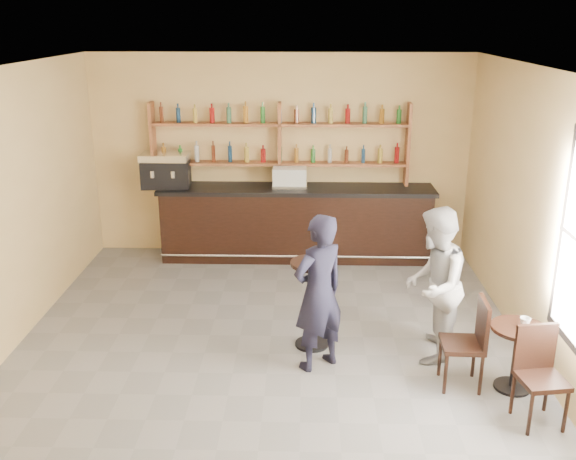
{
  "coord_description": "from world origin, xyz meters",
  "views": [
    {
      "loc": [
        0.4,
        -6.58,
        3.73
      ],
      "look_at": [
        0.2,
        0.8,
        1.25
      ],
      "focal_mm": 40.0,
      "sensor_mm": 36.0,
      "label": 1
    }
  ],
  "objects_px": {
    "pastry_case": "(290,177)",
    "chair_south": "(542,379)",
    "chair_west": "(462,343)",
    "bar_counter": "(296,223)",
    "cafe_table": "(515,358)",
    "espresso_machine": "(166,170)",
    "patron_second": "(434,285)",
    "man_main": "(319,293)",
    "pedestal_table": "(312,304)"
  },
  "relations": [
    {
      "from": "pastry_case",
      "to": "chair_south",
      "type": "height_order",
      "value": "pastry_case"
    },
    {
      "from": "chair_west",
      "to": "pastry_case",
      "type": "bearing_deg",
      "value": -151.06
    },
    {
      "from": "bar_counter",
      "to": "cafe_table",
      "type": "bearing_deg",
      "value": -58.4
    },
    {
      "from": "espresso_machine",
      "to": "cafe_table",
      "type": "xyz_separation_m",
      "value": [
        4.38,
        -3.8,
        -1.08
      ]
    },
    {
      "from": "espresso_machine",
      "to": "patron_second",
      "type": "xyz_separation_m",
      "value": [
        3.62,
        -3.14,
        -0.55
      ]
    },
    {
      "from": "man_main",
      "to": "espresso_machine",
      "type": "bearing_deg",
      "value": -92.95
    },
    {
      "from": "bar_counter",
      "to": "chair_south",
      "type": "relative_size",
      "value": 4.52
    },
    {
      "from": "man_main",
      "to": "pedestal_table",
      "type": "bearing_deg",
      "value": -120.28
    },
    {
      "from": "pedestal_table",
      "to": "man_main",
      "type": "relative_size",
      "value": 0.6
    },
    {
      "from": "chair_west",
      "to": "bar_counter",
      "type": "bearing_deg",
      "value": -152.31
    },
    {
      "from": "cafe_table",
      "to": "pedestal_table",
      "type": "bearing_deg",
      "value": 157.5
    },
    {
      "from": "chair_west",
      "to": "patron_second",
      "type": "bearing_deg",
      "value": -158.64
    },
    {
      "from": "patron_second",
      "to": "cafe_table",
      "type": "bearing_deg",
      "value": 69.03
    },
    {
      "from": "bar_counter",
      "to": "pastry_case",
      "type": "relative_size",
      "value": 8.03
    },
    {
      "from": "bar_counter",
      "to": "pedestal_table",
      "type": "xyz_separation_m",
      "value": [
        0.24,
        -2.93,
        -0.05
      ]
    },
    {
      "from": "pastry_case",
      "to": "chair_south",
      "type": "distance_m",
      "value": 5.12
    },
    {
      "from": "pastry_case",
      "to": "pedestal_table",
      "type": "relative_size",
      "value": 0.51
    },
    {
      "from": "pastry_case",
      "to": "patron_second",
      "type": "relative_size",
      "value": 0.3
    },
    {
      "from": "bar_counter",
      "to": "man_main",
      "type": "distance_m",
      "value": 3.42
    },
    {
      "from": "pedestal_table",
      "to": "man_main",
      "type": "bearing_deg",
      "value": -82.8
    },
    {
      "from": "espresso_machine",
      "to": "man_main",
      "type": "distance_m",
      "value": 4.15
    },
    {
      "from": "patron_second",
      "to": "chair_south",
      "type": "bearing_deg",
      "value": 52.58
    },
    {
      "from": "pedestal_table",
      "to": "cafe_table",
      "type": "bearing_deg",
      "value": -22.5
    },
    {
      "from": "bar_counter",
      "to": "pastry_case",
      "type": "bearing_deg",
      "value": 180.0
    },
    {
      "from": "espresso_machine",
      "to": "chair_west",
      "type": "relative_size",
      "value": 0.76
    },
    {
      "from": "cafe_table",
      "to": "chair_west",
      "type": "bearing_deg",
      "value": 174.81
    },
    {
      "from": "bar_counter",
      "to": "chair_west",
      "type": "xyz_separation_m",
      "value": [
        1.79,
        -3.75,
        -0.1
      ]
    },
    {
      "from": "pedestal_table",
      "to": "man_main",
      "type": "distance_m",
      "value": 0.59
    },
    {
      "from": "espresso_machine",
      "to": "chair_west",
      "type": "height_order",
      "value": "espresso_machine"
    },
    {
      "from": "bar_counter",
      "to": "espresso_machine",
      "type": "xyz_separation_m",
      "value": [
        -2.04,
        0.0,
        0.85
      ]
    },
    {
      "from": "cafe_table",
      "to": "patron_second",
      "type": "distance_m",
      "value": 1.13
    },
    {
      "from": "chair_south",
      "to": "man_main",
      "type": "bearing_deg",
      "value": 145.19
    },
    {
      "from": "pastry_case",
      "to": "cafe_table",
      "type": "distance_m",
      "value": 4.61
    },
    {
      "from": "chair_south",
      "to": "bar_counter",
      "type": "bearing_deg",
      "value": 109.32
    },
    {
      "from": "pastry_case",
      "to": "patron_second",
      "type": "xyz_separation_m",
      "value": [
        1.68,
        -3.14,
        -0.44
      ]
    },
    {
      "from": "cafe_table",
      "to": "chair_south",
      "type": "height_order",
      "value": "chair_south"
    },
    {
      "from": "pedestal_table",
      "to": "bar_counter",
      "type": "bearing_deg",
      "value": 94.6
    },
    {
      "from": "pastry_case",
      "to": "man_main",
      "type": "relative_size",
      "value": 0.3
    },
    {
      "from": "man_main",
      "to": "cafe_table",
      "type": "height_order",
      "value": "man_main"
    },
    {
      "from": "pastry_case",
      "to": "chair_west",
      "type": "height_order",
      "value": "pastry_case"
    },
    {
      "from": "bar_counter",
      "to": "patron_second",
      "type": "height_order",
      "value": "patron_second"
    },
    {
      "from": "espresso_machine",
      "to": "cafe_table",
      "type": "height_order",
      "value": "espresso_machine"
    },
    {
      "from": "espresso_machine",
      "to": "chair_west",
      "type": "xyz_separation_m",
      "value": [
        3.83,
        -3.75,
        -0.95
      ]
    },
    {
      "from": "bar_counter",
      "to": "espresso_machine",
      "type": "height_order",
      "value": "espresso_machine"
    },
    {
      "from": "espresso_machine",
      "to": "chair_south",
      "type": "relative_size",
      "value": 0.77
    },
    {
      "from": "bar_counter",
      "to": "cafe_table",
      "type": "distance_m",
      "value": 4.46
    },
    {
      "from": "espresso_machine",
      "to": "patron_second",
      "type": "height_order",
      "value": "patron_second"
    },
    {
      "from": "pastry_case",
      "to": "pedestal_table",
      "type": "height_order",
      "value": "pastry_case"
    },
    {
      "from": "man_main",
      "to": "chair_west",
      "type": "distance_m",
      "value": 1.58
    },
    {
      "from": "bar_counter",
      "to": "pedestal_table",
      "type": "height_order",
      "value": "bar_counter"
    }
  ]
}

